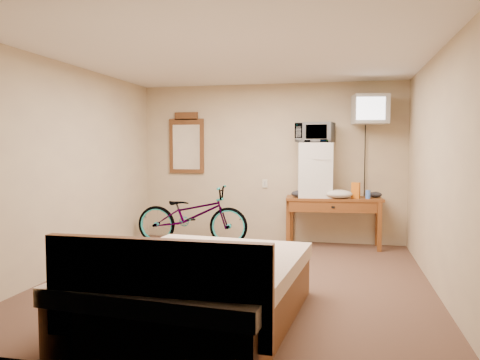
# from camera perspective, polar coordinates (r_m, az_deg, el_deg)

# --- Properties ---
(room) EXTENTS (4.60, 4.64, 2.50)m
(room) POSITION_cam_1_polar(r_m,az_deg,el_deg) (5.24, -0.12, 1.27)
(room) COLOR #4C3226
(room) RESTS_ON ground
(desk) EXTENTS (1.45, 0.65, 0.75)m
(desk) POSITION_cam_1_polar(r_m,az_deg,el_deg) (7.16, 11.33, -3.01)
(desk) COLOR brown
(desk) RESTS_ON floor
(mini_fridge) EXTENTS (0.55, 0.54, 0.82)m
(mini_fridge) POSITION_cam_1_polar(r_m,az_deg,el_deg) (7.16, 9.09, 1.23)
(mini_fridge) COLOR white
(mini_fridge) RESTS_ON desk
(microwave) EXTENTS (0.60, 0.45, 0.30)m
(microwave) POSITION_cam_1_polar(r_m,az_deg,el_deg) (7.15, 9.15, 5.72)
(microwave) COLOR white
(microwave) RESTS_ON mini_fridge
(snack_bag) EXTENTS (0.13, 0.10, 0.23)m
(snack_bag) POSITION_cam_1_polar(r_m,az_deg,el_deg) (7.09, 13.93, -1.23)
(snack_bag) COLOR orange
(snack_bag) RESTS_ON desk
(blue_cup) EXTENTS (0.07, 0.07, 0.12)m
(blue_cup) POSITION_cam_1_polar(r_m,az_deg,el_deg) (7.09, 15.34, -1.70)
(blue_cup) COLOR #467CEF
(blue_cup) RESTS_ON desk
(cloth_cream) EXTENTS (0.41, 0.32, 0.13)m
(cloth_cream) POSITION_cam_1_polar(r_m,az_deg,el_deg) (7.03, 11.90, -1.68)
(cloth_cream) COLOR beige
(cloth_cream) RESTS_ON desk
(cloth_dark_a) EXTENTS (0.29, 0.22, 0.11)m
(cloth_dark_a) POSITION_cam_1_polar(r_m,az_deg,el_deg) (7.05, 7.44, -1.69)
(cloth_dark_a) COLOR black
(cloth_dark_a) RESTS_ON desk
(cloth_dark_b) EXTENTS (0.19, 0.15, 0.09)m
(cloth_dark_b) POSITION_cam_1_polar(r_m,az_deg,el_deg) (7.28, 16.18, -1.73)
(cloth_dark_b) COLOR black
(cloth_dark_b) RESTS_ON desk
(crt_television) EXTENTS (0.54, 0.61, 0.42)m
(crt_television) POSITION_cam_1_polar(r_m,az_deg,el_deg) (7.16, 15.57, 8.27)
(crt_television) COLOR black
(crt_television) RESTS_ON room
(wall_mirror) EXTENTS (0.59, 0.04, 1.00)m
(wall_mirror) POSITION_cam_1_polar(r_m,az_deg,el_deg) (7.80, -6.53, 4.42)
(wall_mirror) COLOR brown
(wall_mirror) RESTS_ON room
(bicycle) EXTENTS (1.77, 0.71, 0.91)m
(bicycle) POSITION_cam_1_polar(r_m,az_deg,el_deg) (7.27, -5.85, -4.27)
(bicycle) COLOR black
(bicycle) RESTS_ON floor
(bed) EXTENTS (1.81, 2.28, 0.90)m
(bed) POSITION_cam_1_polar(r_m,az_deg,el_deg) (4.10, -5.28, -13.12)
(bed) COLOR brown
(bed) RESTS_ON floor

